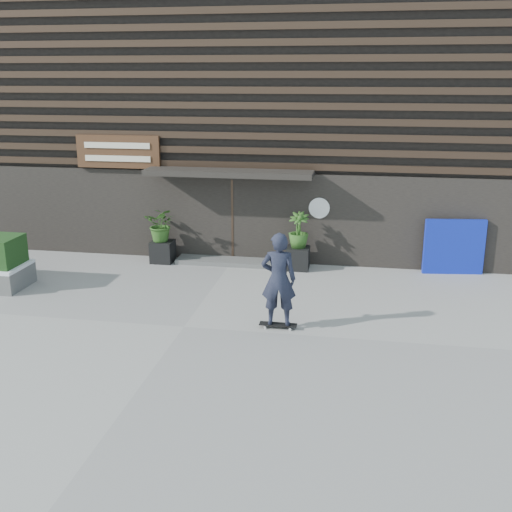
% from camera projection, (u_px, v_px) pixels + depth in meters
% --- Properties ---
extents(ground, '(80.00, 80.00, 0.00)m').
position_uv_depth(ground, '(184.00, 327.00, 12.81)').
color(ground, gray).
rests_on(ground, ground).
extents(entrance_step, '(3.00, 0.80, 0.12)m').
position_uv_depth(entrance_step, '(231.00, 261.00, 17.14)').
color(entrance_step, '#52524F').
rests_on(entrance_step, ground).
extents(planter_pot_left, '(0.60, 0.60, 0.60)m').
position_uv_depth(planter_pot_left, '(163.00, 251.00, 17.20)').
color(planter_pot_left, black).
rests_on(planter_pot_left, ground).
extents(bamboo_left, '(0.86, 0.75, 0.96)m').
position_uv_depth(bamboo_left, '(162.00, 224.00, 16.98)').
color(bamboo_left, '#2D591E').
rests_on(bamboo_left, planter_pot_left).
extents(planter_pot_right, '(0.60, 0.60, 0.60)m').
position_uv_depth(planter_pot_right, '(298.00, 258.00, 16.56)').
color(planter_pot_right, black).
rests_on(planter_pot_right, ground).
extents(bamboo_right, '(0.54, 0.54, 0.96)m').
position_uv_depth(bamboo_right, '(298.00, 230.00, 16.34)').
color(bamboo_right, '#2D591E').
rests_on(bamboo_right, planter_pot_right).
extents(blue_tarp, '(1.56, 0.32, 1.46)m').
position_uv_depth(blue_tarp, '(454.00, 247.00, 16.05)').
color(blue_tarp, '#0D1DAA').
rests_on(blue_tarp, ground).
extents(building, '(18.00, 11.00, 8.00)m').
position_uv_depth(building, '(262.00, 107.00, 21.09)').
color(building, black).
rests_on(building, ground).
extents(skateboarder, '(0.78, 0.51, 2.04)m').
position_uv_depth(skateboarder, '(279.00, 279.00, 12.44)').
color(skateboarder, black).
rests_on(skateboarder, ground).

